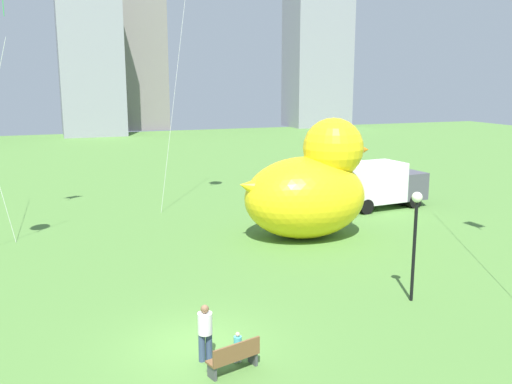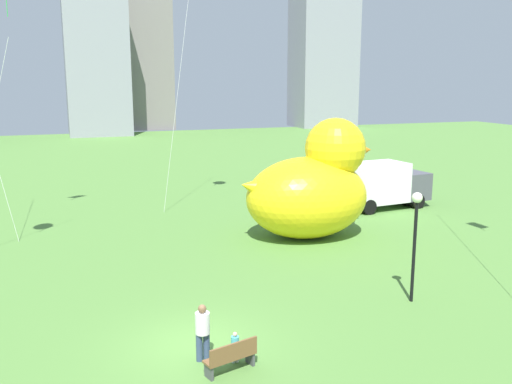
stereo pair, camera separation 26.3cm
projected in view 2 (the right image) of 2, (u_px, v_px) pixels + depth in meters
The scene contains 8 objects.
ground_plane at pixel (197, 345), 16.90m from camera, with size 140.00×140.00×0.00m, color #528139.
park_bench at pixel (231, 356), 15.27m from camera, with size 1.57×0.85×0.90m.
person_adult at pixel (203, 330), 15.82m from camera, with size 0.41×0.41×1.69m.
person_child at pixel (235, 346), 15.80m from camera, with size 0.22×0.22×0.92m.
giant_inflatable_duck at pixel (312, 187), 28.02m from camera, with size 7.22×4.63×5.98m.
lamppost at pixel (416, 225), 19.67m from camera, with size 0.38×0.38×4.02m.
box_truck at pixel (380, 185), 34.41m from camera, with size 6.13×2.90×2.85m.
city_skyline at pixel (76, 51), 81.49m from camera, with size 87.97×20.62×28.44m.
Camera 2 is at (-3.48, -15.35, 7.92)m, focal length 39.30 mm.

